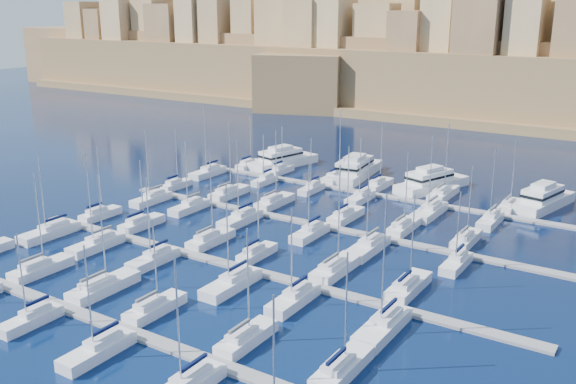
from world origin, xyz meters
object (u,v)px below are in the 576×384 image
Objects in this scene: sailboat_2 at (103,287)px; sailboat_4 at (246,338)px; motor_yacht_a at (282,159)px; motor_yacht_c at (431,182)px; motor_yacht_d at (543,199)px; motor_yacht_b at (355,169)px.

sailboat_2 reaches higher than sailboat_4.
motor_yacht_c is at bearing -0.23° from motor_yacht_a.
sailboat_4 is 70.87m from motor_yacht_c.
sailboat_2 is 0.86× the size of motor_yacht_a.
sailboat_2 is 80.43m from motor_yacht_d.
motor_yacht_d is at bearing -0.69° from motor_yacht_a.
motor_yacht_d is (21.97, -0.56, -0.00)m from motor_yacht_c.
motor_yacht_d is (40.70, 69.37, 0.95)m from sailboat_2.
motor_yacht_b is at bearing 89.17° from sailboat_2.
motor_yacht_c is at bearing -3.30° from motor_yacht_b.
sailboat_2 is at bearing -120.40° from motor_yacht_d.
motor_yacht_b is at bearing 107.63° from sailboat_4.
motor_yacht_b is at bearing 177.72° from motor_yacht_d.
motor_yacht_d is at bearing 59.60° from sailboat_2.
motor_yacht_a is at bearing 179.31° from motor_yacht_d.
motor_yacht_a is at bearing 179.77° from motor_yacht_c.
sailboat_2 reaches higher than motor_yacht_b.
motor_yacht_c and motor_yacht_d have the same top height.
motor_yacht_a is 18.60m from motor_yacht_b.
motor_yacht_b is 17.73m from motor_yacht_c.
sailboat_4 is at bearing -72.37° from motor_yacht_b.
motor_yacht_b is (-22.78, 71.70, 0.99)m from sailboat_4.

